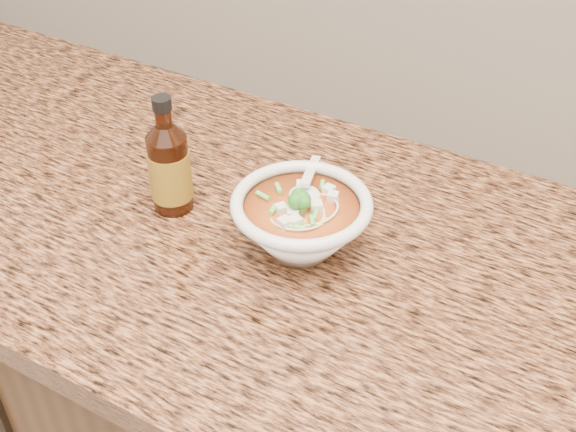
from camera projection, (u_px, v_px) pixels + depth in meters
The scene contains 3 objects.
counter_slab at pixel (444, 302), 0.91m from camera, with size 4.00×0.68×0.04m, color #A1643B.
soup_bowl at pixel (301, 223), 0.94m from camera, with size 0.18×0.20×0.10m.
hot_sauce_bottle at pixel (170, 168), 1.00m from camera, with size 0.07×0.07×0.18m.
Camera 1 is at (0.15, 1.01, 1.53)m, focal length 45.00 mm.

